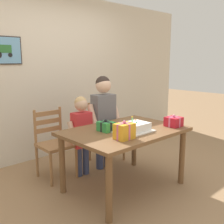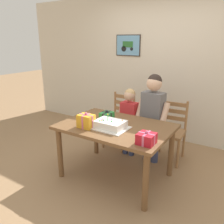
{
  "view_description": "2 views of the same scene",
  "coord_description": "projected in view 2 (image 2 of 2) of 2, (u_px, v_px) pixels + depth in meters",
  "views": [
    {
      "loc": [
        -2.2,
        -2.15,
        1.56
      ],
      "look_at": [
        -0.1,
        0.11,
        0.95
      ],
      "focal_mm": 42.76,
      "sensor_mm": 36.0,
      "label": 1
    },
    {
      "loc": [
        1.47,
        -2.41,
        1.81
      ],
      "look_at": [
        -0.06,
        -0.0,
        0.91
      ],
      "focal_mm": 37.38,
      "sensor_mm": 36.0,
      "label": 2
    }
  ],
  "objects": [
    {
      "name": "back_wall",
      "position": [
        165.0,
        68.0,
        4.2
      ],
      "size": [
        6.4,
        0.11,
        2.6
      ],
      "color": "beige",
      "rests_on": "ground"
    },
    {
      "name": "dining_table",
      "position": [
        116.0,
        132.0,
        3.03
      ],
      "size": [
        1.41,
        0.98,
        0.74
      ],
      "color": "brown",
      "rests_on": "ground"
    },
    {
      "name": "chair_right",
      "position": [
        170.0,
        131.0,
        3.56
      ],
      "size": [
        0.45,
        0.45,
        0.92
      ],
      "color": "#996B42",
      "rests_on": "ground"
    },
    {
      "name": "gift_box_corner_small",
      "position": [
        146.0,
        139.0,
        2.46
      ],
      "size": [
        0.19,
        0.18,
        0.15
      ],
      "color": "red",
      "rests_on": "dining_table"
    },
    {
      "name": "chair_left",
      "position": [
        120.0,
        120.0,
        4.02
      ],
      "size": [
        0.43,
        0.43,
        0.92
      ],
      "color": "#996B42",
      "rests_on": "ground"
    },
    {
      "name": "birthday_cake",
      "position": [
        110.0,
        125.0,
        2.88
      ],
      "size": [
        0.44,
        0.34,
        0.19
      ],
      "color": "white",
      "rests_on": "dining_table"
    },
    {
      "name": "gift_box_red_large",
      "position": [
        107.0,
        116.0,
        3.18
      ],
      "size": [
        0.15,
        0.18,
        0.15
      ],
      "color": "#2D8E42",
      "rests_on": "dining_table"
    },
    {
      "name": "child_older",
      "position": [
        153.0,
        110.0,
        3.39
      ],
      "size": [
        0.5,
        0.29,
        1.34
      ],
      "color": "#38426B",
      "rests_on": "ground"
    },
    {
      "name": "ground_plane",
      "position": [
        116.0,
        175.0,
        3.23
      ],
      "size": [
        20.0,
        20.0,
        0.0
      ],
      "primitive_type": "plane",
      "color": "#997551"
    },
    {
      "name": "gift_box_beside_cake",
      "position": [
        86.0,
        121.0,
        2.91
      ],
      "size": [
        0.2,
        0.15,
        0.2
      ],
      "color": "gold",
      "rests_on": "dining_table"
    },
    {
      "name": "child_younger",
      "position": [
        129.0,
        116.0,
        3.63
      ],
      "size": [
        0.4,
        0.23,
        1.09
      ],
      "color": "#38426B",
      "rests_on": "ground"
    }
  ]
}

